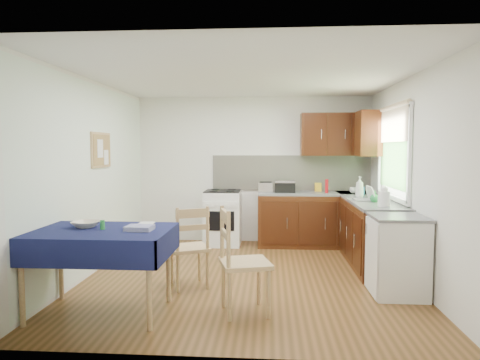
# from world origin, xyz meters

# --- Properties ---
(floor) EXTENTS (4.20, 4.20, 0.00)m
(floor) POSITION_xyz_m (0.00, 0.00, 0.00)
(floor) COLOR #553916
(floor) RESTS_ON ground
(ceiling) EXTENTS (4.00, 4.20, 0.02)m
(ceiling) POSITION_xyz_m (0.00, 0.00, 2.50)
(ceiling) COLOR white
(ceiling) RESTS_ON wall_back
(wall_back) EXTENTS (4.00, 0.02, 2.50)m
(wall_back) POSITION_xyz_m (0.00, 2.10, 1.25)
(wall_back) COLOR white
(wall_back) RESTS_ON ground
(wall_front) EXTENTS (4.00, 0.02, 2.50)m
(wall_front) POSITION_xyz_m (0.00, -2.10, 1.25)
(wall_front) COLOR white
(wall_front) RESTS_ON ground
(wall_left) EXTENTS (0.02, 4.20, 2.50)m
(wall_left) POSITION_xyz_m (-2.00, 0.00, 1.25)
(wall_left) COLOR white
(wall_left) RESTS_ON ground
(wall_right) EXTENTS (0.02, 4.20, 2.50)m
(wall_right) POSITION_xyz_m (2.00, 0.00, 1.25)
(wall_right) COLOR white
(wall_right) RESTS_ON ground
(base_cabinets) EXTENTS (1.90, 2.30, 0.86)m
(base_cabinets) POSITION_xyz_m (1.36, 1.26, 0.43)
(base_cabinets) COLOR black
(base_cabinets) RESTS_ON ground
(worktop_back) EXTENTS (1.90, 0.60, 0.04)m
(worktop_back) POSITION_xyz_m (1.05, 1.80, 0.88)
(worktop_back) COLOR slate
(worktop_back) RESTS_ON base_cabinets
(worktop_right) EXTENTS (0.60, 1.70, 0.04)m
(worktop_right) POSITION_xyz_m (1.70, 0.65, 0.88)
(worktop_right) COLOR slate
(worktop_right) RESTS_ON base_cabinets
(worktop_corner) EXTENTS (0.60, 0.60, 0.04)m
(worktop_corner) POSITION_xyz_m (1.70, 1.80, 0.88)
(worktop_corner) COLOR slate
(worktop_corner) RESTS_ON base_cabinets
(splashback) EXTENTS (2.70, 0.02, 0.60)m
(splashback) POSITION_xyz_m (0.65, 2.08, 1.20)
(splashback) COLOR beige
(splashback) RESTS_ON wall_back
(upper_cabinets) EXTENTS (1.20, 0.85, 0.70)m
(upper_cabinets) POSITION_xyz_m (1.52, 1.80, 1.85)
(upper_cabinets) COLOR black
(upper_cabinets) RESTS_ON wall_back
(stove) EXTENTS (0.60, 0.61, 0.92)m
(stove) POSITION_xyz_m (-0.50, 1.80, 0.46)
(stove) COLOR white
(stove) RESTS_ON ground
(window) EXTENTS (0.04, 1.48, 1.26)m
(window) POSITION_xyz_m (1.97, 0.70, 1.65)
(window) COLOR #305E26
(window) RESTS_ON wall_right
(fridge) EXTENTS (0.58, 0.60, 0.89)m
(fridge) POSITION_xyz_m (1.70, -0.55, 0.44)
(fridge) COLOR white
(fridge) RESTS_ON ground
(corkboard) EXTENTS (0.04, 0.62, 0.47)m
(corkboard) POSITION_xyz_m (-1.97, 0.30, 1.60)
(corkboard) COLOR #A57C52
(corkboard) RESTS_ON wall_left
(dining_table) EXTENTS (1.37, 0.93, 0.83)m
(dining_table) POSITION_xyz_m (-1.36, -1.29, 0.73)
(dining_table) COLOR #0D1636
(dining_table) RESTS_ON ground
(chair_far) EXTENTS (0.57, 0.57, 0.97)m
(chair_far) POSITION_xyz_m (-0.63, -0.46, 0.51)
(chair_far) COLOR #A57C52
(chair_far) RESTS_ON ground
(chair_near) EXTENTS (0.57, 0.57, 1.05)m
(chair_near) POSITION_xyz_m (-0.00, -1.19, 0.55)
(chair_near) COLOR #A57C52
(chair_near) RESTS_ON ground
(toaster) EXTENTS (0.23, 0.14, 0.18)m
(toaster) POSITION_xyz_m (0.22, 1.71, 0.98)
(toaster) COLOR silver
(toaster) RESTS_ON worktop_back
(sandwich_press) EXTENTS (0.33, 0.29, 0.19)m
(sandwich_press) POSITION_xyz_m (0.54, 1.76, 0.99)
(sandwich_press) COLOR black
(sandwich_press) RESTS_ON worktop_back
(sauce_bottle) EXTENTS (0.05, 0.05, 0.22)m
(sauce_bottle) POSITION_xyz_m (1.21, 1.66, 1.01)
(sauce_bottle) COLOR red
(sauce_bottle) RESTS_ON worktop_back
(yellow_packet) EXTENTS (0.12, 0.09, 0.14)m
(yellow_packet) POSITION_xyz_m (1.10, 1.94, 0.97)
(yellow_packet) COLOR yellow
(yellow_packet) RESTS_ON worktop_back
(dish_rack) EXTENTS (0.43, 0.33, 0.20)m
(dish_rack) POSITION_xyz_m (1.68, 0.69, 0.92)
(dish_rack) COLOR gray
(dish_rack) RESTS_ON worktop_right
(kettle) EXTENTS (0.15, 0.15, 0.25)m
(kettle) POSITION_xyz_m (1.71, 0.13, 1.01)
(kettle) COLOR white
(kettle) RESTS_ON worktop_right
(cup) EXTENTS (0.13, 0.13, 0.10)m
(cup) POSITION_xyz_m (1.63, 1.64, 0.95)
(cup) COLOR white
(cup) RESTS_ON worktop_back
(soap_bottle_a) EXTENTS (0.15, 0.15, 0.31)m
(soap_bottle_a) POSITION_xyz_m (1.61, 1.07, 1.05)
(soap_bottle_a) COLOR white
(soap_bottle_a) RESTS_ON worktop_right
(soap_bottle_b) EXTENTS (0.12, 0.12, 0.19)m
(soap_bottle_b) POSITION_xyz_m (1.70, 1.40, 1.00)
(soap_bottle_b) COLOR #2280C7
(soap_bottle_b) RESTS_ON worktop_right
(soap_bottle_c) EXTENTS (0.16, 0.16, 0.15)m
(soap_bottle_c) POSITION_xyz_m (1.69, 0.52, 0.98)
(soap_bottle_c) COLOR #258B43
(soap_bottle_c) RESTS_ON worktop_right
(plate_bowl) EXTENTS (0.30, 0.30, 0.06)m
(plate_bowl) POSITION_xyz_m (-1.55, -1.18, 0.87)
(plate_bowl) COLOR beige
(plate_bowl) RESTS_ON dining_table
(book) EXTENTS (0.17, 0.22, 0.02)m
(book) POSITION_xyz_m (-1.07, -1.01, 0.84)
(book) COLOR white
(book) RESTS_ON dining_table
(spice_jar) EXTENTS (0.04, 0.04, 0.09)m
(spice_jar) POSITION_xyz_m (-1.34, -1.28, 0.88)
(spice_jar) COLOR #268E3B
(spice_jar) RESTS_ON dining_table
(tea_towel) EXTENTS (0.26, 0.21, 0.05)m
(tea_towel) POSITION_xyz_m (-0.97, -1.30, 0.86)
(tea_towel) COLOR navy
(tea_towel) RESTS_ON dining_table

